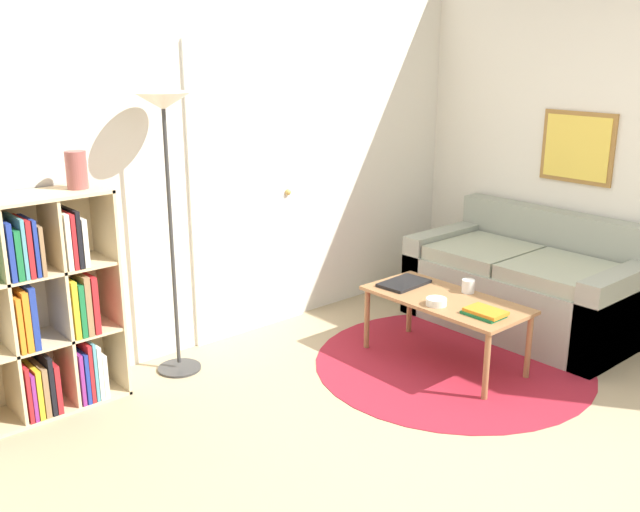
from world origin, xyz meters
name	(u,v)px	position (x,y,z in m)	size (l,w,h in m)	color
ground_plane	(535,482)	(0.00, 0.00, 0.00)	(14.00, 14.00, 0.00)	tan
wall_back	(232,152)	(0.01, 2.44, 1.29)	(7.14, 0.11, 2.60)	silver
wall_right	(567,141)	(2.09, 1.21, 1.30)	(0.08, 5.42, 2.60)	silver
rug	(452,363)	(0.73, 1.08, 0.00)	(1.77, 1.77, 0.01)	maroon
bookshelf	(26,311)	(-1.50, 2.22, 0.60)	(0.92, 0.34, 1.22)	beige
floor_lamp	(165,136)	(-0.63, 2.17, 1.47)	(0.33, 0.33, 1.72)	#333333
couch	(529,286)	(1.67, 1.15, 0.29)	(0.88, 1.57, 0.81)	gray
coffee_table	(445,305)	(0.71, 1.14, 0.40)	(0.51, 1.05, 0.44)	#996B42
laptop	(404,283)	(0.70, 1.49, 0.45)	(0.35, 0.23, 0.02)	black
bowl	(436,302)	(0.56, 1.10, 0.46)	(0.13, 0.13, 0.04)	silver
book_stack_on_table	(485,313)	(0.64, 0.79, 0.46)	(0.17, 0.24, 0.04)	#196B38
cup	(468,286)	(0.90, 1.11, 0.48)	(0.08, 0.08, 0.09)	white
vase_on_shelf	(76,170)	(-1.15, 2.23, 1.32)	(0.11, 0.11, 0.21)	#934C47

